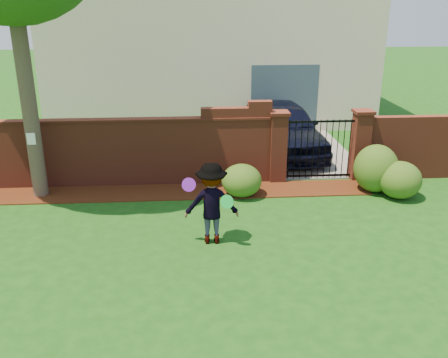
{
  "coord_description": "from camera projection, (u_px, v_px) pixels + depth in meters",
  "views": [
    {
      "loc": [
        0.11,
        -8.23,
        4.63
      ],
      "look_at": [
        0.8,
        1.4,
        1.05
      ],
      "focal_mm": 39.59,
      "sensor_mm": 36.0,
      "label": 1
    }
  ],
  "objects": [
    {
      "name": "shrub_right",
      "position": [
        400.0,
        180.0,
        11.94
      ],
      "size": [
        1.03,
        1.03,
        0.91
      ],
      "primitive_type": "ellipsoid",
      "color": "#254F17",
      "rests_on": "ground"
    },
    {
      "name": "house",
      "position": [
        210.0,
        36.0,
        19.49
      ],
      "size": [
        12.4,
        6.4,
        6.3
      ],
      "color": "beige",
      "rests_on": "ground"
    },
    {
      "name": "driveway",
      "position": [
        288.0,
        139.0,
        17.01
      ],
      "size": [
        3.2,
        8.0,
        0.01
      ],
      "primitive_type": "cube",
      "color": "gray",
      "rests_on": "ground"
    },
    {
      "name": "pillar_right",
      "position": [
        360.0,
        145.0,
        13.02
      ],
      "size": [
        0.5,
        0.5,
        1.88
      ],
      "color": "maroon",
      "rests_on": "ground"
    },
    {
      "name": "mulch_bed",
      "position": [
        149.0,
        193.0,
        12.35
      ],
      "size": [
        11.1,
        1.08,
        0.03
      ],
      "primitive_type": "cube",
      "color": "#3A180A",
      "rests_on": "ground"
    },
    {
      "name": "car",
      "position": [
        286.0,
        130.0,
        15.12
      ],
      "size": [
        2.34,
        4.83,
        1.59
      ],
      "primitive_type": "imported",
      "rotation": [
        0.0,
        0.0,
        0.1
      ],
      "color": "black",
      "rests_on": "ground"
    },
    {
      "name": "pillar_left",
      "position": [
        278.0,
        146.0,
        12.87
      ],
      "size": [
        0.5,
        0.5,
        1.88
      ],
      "color": "maroon",
      "rests_on": "ground"
    },
    {
      "name": "shrub_left",
      "position": [
        242.0,
        181.0,
        12.06
      ],
      "size": [
        0.98,
        0.98,
        0.81
      ],
      "primitive_type": "ellipsoid",
      "color": "#254F17",
      "rests_on": "ground"
    },
    {
      "name": "iron_gate",
      "position": [
        319.0,
        149.0,
        12.98
      ],
      "size": [
        1.78,
        0.03,
        1.6
      ],
      "color": "black",
      "rests_on": "ground"
    },
    {
      "name": "ground",
      "position": [
        187.0,
        258.0,
        9.3
      ],
      "size": [
        80.0,
        80.0,
        0.01
      ],
      "primitive_type": "cube",
      "color": "#174812",
      "rests_on": "ground"
    },
    {
      "name": "frisbee_green",
      "position": [
        227.0,
        202.0,
        9.34
      ],
      "size": [
        0.27,
        0.18,
        0.27
      ],
      "primitive_type": "cylinder",
      "rotation": [
        1.43,
        0.0,
        -0.46
      ],
      "color": "green",
      "rests_on": "man"
    },
    {
      "name": "brick_wall_return",
      "position": [
        433.0,
        147.0,
        13.19
      ],
      "size": [
        4.0,
        0.25,
        1.7
      ],
      "primitive_type": "cube",
      "color": "maroon",
      "rests_on": "ground"
    },
    {
      "name": "man",
      "position": [
        211.0,
        204.0,
        9.62
      ],
      "size": [
        1.09,
        0.64,
        1.66
      ],
      "primitive_type": "imported",
      "rotation": [
        0.0,
        0.0,
        3.11
      ],
      "color": "gray",
      "rests_on": "ground"
    },
    {
      "name": "shrub_middle",
      "position": [
        376.0,
        168.0,
        12.29
      ],
      "size": [
        1.1,
        1.1,
        1.21
      ],
      "primitive_type": "ellipsoid",
      "color": "#254F17",
      "rests_on": "ground"
    },
    {
      "name": "brick_wall",
      "position": [
        107.0,
        151.0,
        12.58
      ],
      "size": [
        8.7,
        0.31,
        2.16
      ],
      "color": "maroon",
      "rests_on": "ground"
    },
    {
      "name": "frisbee_purple",
      "position": [
        189.0,
        185.0,
        9.24
      ],
      "size": [
        0.27,
        0.1,
        0.26
      ],
      "primitive_type": "cylinder",
      "rotation": [
        1.36,
        0.0,
        0.06
      ],
      "color": "purple",
      "rests_on": "man"
    },
    {
      "name": "paper_notice",
      "position": [
        31.0,
        139.0,
        11.54
      ],
      "size": [
        0.2,
        0.01,
        0.28
      ],
      "primitive_type": "cube",
      "color": "white",
      "rests_on": "tree"
    }
  ]
}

